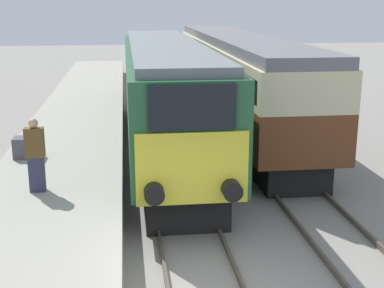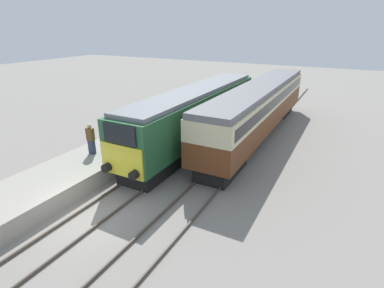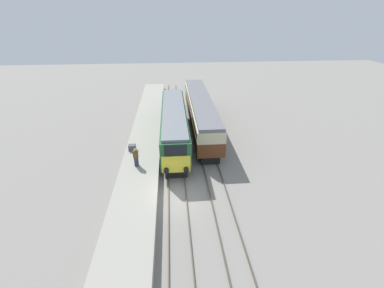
{
  "view_description": "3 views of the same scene",
  "coord_description": "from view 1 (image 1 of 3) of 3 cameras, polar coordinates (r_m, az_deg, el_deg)",
  "views": [
    {
      "loc": [
        -1.38,
        -8.57,
        5.36
      ],
      "look_at": [
        0.0,
        2.51,
        2.36
      ],
      "focal_mm": 50.0,
      "sensor_mm": 36.0,
      "label": 1
    },
    {
      "loc": [
        9.17,
        -7.57,
        7.9
      ],
      "look_at": [
        1.7,
        6.51,
        1.6
      ],
      "focal_mm": 28.0,
      "sensor_mm": 36.0,
      "label": 2
    },
    {
      "loc": [
        -0.15,
        -16.2,
        13.56
      ],
      "look_at": [
        1.7,
        6.51,
        1.6
      ],
      "focal_mm": 24.0,
      "sensor_mm": 36.0,
      "label": 3
    }
  ],
  "objects": [
    {
      "name": "rails_near_track",
      "position": [
        14.63,
        -1.21,
        -6.17
      ],
      "size": [
        1.51,
        60.0,
        0.14
      ],
      "color": "#4C4238",
      "rests_on": "ground_plane"
    },
    {
      "name": "rails_far_track",
      "position": [
        15.33,
        11.59,
        -5.47
      ],
      "size": [
        1.5,
        60.0,
        0.14
      ],
      "color": "#4C4238",
      "rests_on": "ground_plane"
    },
    {
      "name": "person_on_platform",
      "position": [
        13.2,
        -16.35,
        -1.15
      ],
      "size": [
        0.44,
        0.26,
        1.8
      ],
      "color": "#2D334C",
      "rests_on": "platform_left"
    },
    {
      "name": "locomotive",
      "position": [
        19.24,
        -2.91,
        5.67
      ],
      "size": [
        2.7,
        16.21,
        3.96
      ],
      "color": "black",
      "rests_on": "ground_plane"
    },
    {
      "name": "luggage_crate",
      "position": [
        16.34,
        -17.27,
        -0.34
      ],
      "size": [
        0.7,
        0.56,
        0.6
      ],
      "color": "#4C4C51",
      "rests_on": "platform_left"
    },
    {
      "name": "platform_left",
      "position": [
        17.38,
        -13.16,
        -1.75
      ],
      "size": [
        3.5,
        50.0,
        0.92
      ],
      "color": "#9E998C",
      "rests_on": "ground_plane"
    },
    {
      "name": "passenger_carriage",
      "position": [
        23.28,
        4.85,
        7.68
      ],
      "size": [
        2.75,
        18.69,
        3.95
      ],
      "color": "black",
      "rests_on": "ground_plane"
    }
  ]
}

